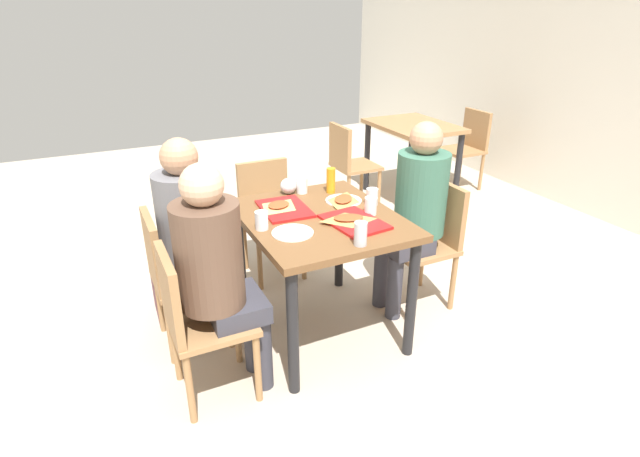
{
  "coord_description": "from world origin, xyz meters",
  "views": [
    {
      "loc": [
        2.35,
        -1.14,
        1.88
      ],
      "look_at": [
        0.0,
        0.0,
        0.7
      ],
      "focal_mm": 28.1,
      "sensor_mm": 36.0,
      "label": 1
    }
  ],
  "objects_px": {
    "plastic_cup_b": "(262,220)",
    "background_chair_near": "(349,161)",
    "background_chair_far": "(468,144)",
    "chair_near_left": "(174,272)",
    "pizza_slice_b": "(349,219)",
    "person_in_red": "(194,228)",
    "soda_can": "(361,234)",
    "person_far_side": "(416,204)",
    "person_in_brown_jacket": "(217,266)",
    "background_table": "(413,137)",
    "plastic_cup_a": "(372,197)",
    "tray_red_near": "(285,209)",
    "paper_plate_near_edge": "(293,233)",
    "paper_plate_center": "(344,201)",
    "chair_left_end": "(268,210)",
    "chair_near_right": "(194,316)",
    "plastic_cup_d": "(371,206)",
    "tray_red_far": "(354,222)",
    "condiment_bottle": "(331,180)",
    "main_table": "(320,234)",
    "foil_bundle": "(288,186)",
    "pizza_slice_a": "(279,206)",
    "handbag": "(167,295)",
    "chair_far_side": "(430,236)",
    "pizza_slice_c": "(343,200)",
    "plastic_cup_c": "(302,185)"
  },
  "relations": [
    {
      "from": "tray_red_near",
      "to": "chair_left_end",
      "type": "bearing_deg",
      "value": 168.21
    },
    {
      "from": "chair_far_side",
      "to": "plastic_cup_d",
      "type": "relative_size",
      "value": 8.36
    },
    {
      "from": "background_table",
      "to": "tray_red_far",
      "type": "bearing_deg",
      "value": -42.67
    },
    {
      "from": "chair_left_end",
      "to": "handbag",
      "type": "bearing_deg",
      "value": -71.12
    },
    {
      "from": "plastic_cup_d",
      "to": "soda_can",
      "type": "distance_m",
      "value": 0.41
    },
    {
      "from": "soda_can",
      "to": "person_far_side",
      "type": "bearing_deg",
      "value": 123.05
    },
    {
      "from": "chair_near_right",
      "to": "person_in_red",
      "type": "height_order",
      "value": "person_in_red"
    },
    {
      "from": "tray_red_near",
      "to": "soda_can",
      "type": "distance_m",
      "value": 0.62
    },
    {
      "from": "background_table",
      "to": "plastic_cup_d",
      "type": "bearing_deg",
      "value": -41.3
    },
    {
      "from": "tray_red_near",
      "to": "paper_plate_center",
      "type": "bearing_deg",
      "value": 86.27
    },
    {
      "from": "tray_red_near",
      "to": "paper_plate_near_edge",
      "type": "distance_m",
      "value": 0.33
    },
    {
      "from": "pizza_slice_b",
      "to": "person_in_red",
      "type": "bearing_deg",
      "value": -117.55
    },
    {
      "from": "pizza_slice_b",
      "to": "chair_near_right",
      "type": "bearing_deg",
      "value": -84.09
    },
    {
      "from": "pizza_slice_b",
      "to": "paper_plate_near_edge",
      "type": "bearing_deg",
      "value": -90.84
    },
    {
      "from": "plastic_cup_b",
      "to": "background_chair_near",
      "type": "relative_size",
      "value": 0.12
    },
    {
      "from": "chair_left_end",
      "to": "tray_red_near",
      "type": "xyz_separation_m",
      "value": [
        0.7,
        -0.15,
        0.3
      ]
    },
    {
      "from": "plastic_cup_d",
      "to": "condiment_bottle",
      "type": "relative_size",
      "value": 0.62
    },
    {
      "from": "main_table",
      "to": "person_far_side",
      "type": "relative_size",
      "value": 0.79
    },
    {
      "from": "person_far_side",
      "to": "soda_can",
      "type": "height_order",
      "value": "person_far_side"
    },
    {
      "from": "pizza_slice_b",
      "to": "plastic_cup_c",
      "type": "height_order",
      "value": "plastic_cup_c"
    },
    {
      "from": "plastic_cup_d",
      "to": "plastic_cup_b",
      "type": "bearing_deg",
      "value": -96.69
    },
    {
      "from": "paper_plate_near_edge",
      "to": "pizza_slice_b",
      "type": "xyz_separation_m",
      "value": [
        0.0,
        0.33,
        0.02
      ]
    },
    {
      "from": "plastic_cup_d",
      "to": "chair_near_left",
      "type": "bearing_deg",
      "value": -107.74
    },
    {
      "from": "background_table",
      "to": "background_chair_far",
      "type": "bearing_deg",
      "value": 90.0
    },
    {
      "from": "background_chair_near",
      "to": "tray_red_near",
      "type": "bearing_deg",
      "value": -39.67
    },
    {
      "from": "plastic_cup_b",
      "to": "background_chair_near",
      "type": "height_order",
      "value": "plastic_cup_b"
    },
    {
      "from": "paper_plate_near_edge",
      "to": "pizza_slice_c",
      "type": "distance_m",
      "value": 0.53
    },
    {
      "from": "chair_far_side",
      "to": "condiment_bottle",
      "type": "distance_m",
      "value": 0.75
    },
    {
      "from": "tray_red_near",
      "to": "pizza_slice_c",
      "type": "xyz_separation_m",
      "value": [
        0.04,
        0.37,
        0.01
      ]
    },
    {
      "from": "chair_near_right",
      "to": "chair_left_end",
      "type": "height_order",
      "value": "same"
    },
    {
      "from": "chair_far_side",
      "to": "tray_red_far",
      "type": "relative_size",
      "value": 2.32
    },
    {
      "from": "chair_far_side",
      "to": "paper_plate_near_edge",
      "type": "distance_m",
      "value": 1.09
    },
    {
      "from": "plastic_cup_d",
      "to": "plastic_cup_c",
      "type": "bearing_deg",
      "value": -156.9
    },
    {
      "from": "chair_near_left",
      "to": "plastic_cup_c",
      "type": "distance_m",
      "value": 0.94
    },
    {
      "from": "chair_near_right",
      "to": "soda_can",
      "type": "xyz_separation_m",
      "value": [
        0.17,
        0.83,
        0.35
      ]
    },
    {
      "from": "background_chair_far",
      "to": "chair_near_left",
      "type": "bearing_deg",
      "value": -66.61
    },
    {
      "from": "paper_plate_center",
      "to": "paper_plate_near_edge",
      "type": "height_order",
      "value": "same"
    },
    {
      "from": "person_far_side",
      "to": "paper_plate_near_edge",
      "type": "bearing_deg",
      "value": -80.63
    },
    {
      "from": "paper_plate_center",
      "to": "pizza_slice_a",
      "type": "bearing_deg",
      "value": -96.58
    },
    {
      "from": "pizza_slice_b",
      "to": "paper_plate_center",
      "type": "bearing_deg",
      "value": 156.47
    },
    {
      "from": "person_in_brown_jacket",
      "to": "plastic_cup_b",
      "type": "xyz_separation_m",
      "value": [
        -0.22,
        0.31,
        0.09
      ]
    },
    {
      "from": "tray_red_far",
      "to": "condiment_bottle",
      "type": "height_order",
      "value": "condiment_bottle"
    },
    {
      "from": "chair_left_end",
      "to": "plastic_cup_a",
      "type": "height_order",
      "value": "plastic_cup_a"
    },
    {
      "from": "pizza_slice_b",
      "to": "pizza_slice_a",
      "type": "bearing_deg",
      "value": -141.68
    },
    {
      "from": "condiment_bottle",
      "to": "foil_bundle",
      "type": "relative_size",
      "value": 1.6
    },
    {
      "from": "person_far_side",
      "to": "condiment_bottle",
      "type": "bearing_deg",
      "value": -126.45
    },
    {
      "from": "plastic_cup_a",
      "to": "soda_can",
      "type": "bearing_deg",
      "value": -37.17
    },
    {
      "from": "plastic_cup_d",
      "to": "plastic_cup_a",
      "type": "bearing_deg",
      "value": 145.69
    },
    {
      "from": "pizza_slice_b",
      "to": "tray_red_far",
      "type": "bearing_deg",
      "value": 52.53
    },
    {
      "from": "person_in_red",
      "to": "foil_bundle",
      "type": "distance_m",
      "value": 0.67
    }
  ]
}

